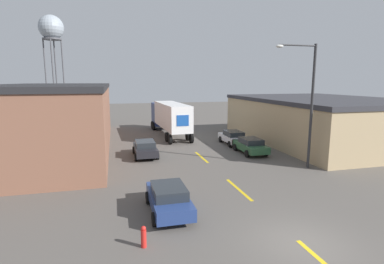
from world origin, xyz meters
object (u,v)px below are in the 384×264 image
(semi_truck, at_px, (169,116))
(parked_car_right_mid, at_px, (250,145))
(street_lamp, at_px, (308,98))
(parked_car_right_far, at_px, (233,137))
(water_tower, at_px, (51,30))
(fire_hydrant, at_px, (144,237))
(parked_car_left_near, at_px, (169,198))
(parked_car_left_far, at_px, (145,148))

(semi_truck, height_order, parked_car_right_mid, semi_truck)
(semi_truck, distance_m, street_lamp, 18.20)
(parked_car_right_far, relative_size, street_lamp, 0.47)
(semi_truck, xyz_separation_m, street_lamp, (7.35, -16.40, 2.92))
(water_tower, height_order, street_lamp, water_tower)
(street_lamp, xyz_separation_m, fire_hydrant, (-12.80, -8.02, -4.85))
(parked_car_right_far, bearing_deg, parked_car_left_near, -123.01)
(semi_truck, bearing_deg, street_lamp, -68.53)
(parked_car_right_mid, relative_size, water_tower, 0.21)
(water_tower, bearing_deg, street_lamp, -63.02)
(semi_truck, xyz_separation_m, parked_car_right_mid, (5.45, -11.12, -1.63))
(parked_car_left_far, relative_size, water_tower, 0.21)
(parked_car_right_far, xyz_separation_m, street_lamp, (1.90, -9.34, 4.55))
(parked_car_right_far, distance_m, fire_hydrant, 20.50)
(semi_truck, relative_size, street_lamp, 1.38)
(parked_car_right_far, height_order, parked_car_left_near, same)
(semi_truck, relative_size, parked_car_right_far, 2.94)
(parked_car_right_mid, bearing_deg, street_lamp, -70.23)
(parked_car_left_far, bearing_deg, parked_car_right_far, 16.83)
(fire_hydrant, bearing_deg, water_tower, 102.40)
(parked_car_right_far, bearing_deg, water_tower, 120.06)
(parked_car_right_mid, height_order, parked_car_left_near, same)
(parked_car_left_far, distance_m, street_lamp, 13.78)
(water_tower, bearing_deg, parked_car_left_near, -75.47)
(semi_truck, bearing_deg, parked_car_right_far, -54.98)
(semi_truck, height_order, parked_car_right_far, semi_truck)
(semi_truck, height_order, parked_car_left_near, semi_truck)
(semi_truck, relative_size, fire_hydrant, 14.04)
(semi_truck, relative_size, parked_car_right_mid, 2.94)
(semi_truck, relative_size, water_tower, 0.63)
(parked_car_right_mid, height_order, water_tower, water_tower)
(parked_car_right_mid, xyz_separation_m, water_tower, (-23.73, 45.06, 16.19))
(parked_car_right_far, distance_m, parked_car_right_mid, 4.06)
(parked_car_right_far, bearing_deg, street_lamp, -78.51)
(semi_truck, distance_m, parked_car_right_mid, 12.49)
(parked_car_left_far, relative_size, parked_car_right_mid, 1.00)
(parked_car_left_far, bearing_deg, parked_car_right_mid, -7.50)
(parked_car_left_far, xyz_separation_m, parked_car_left_near, (0.00, -11.58, 0.00))
(parked_car_left_near, bearing_deg, parked_car_right_mid, 47.86)
(parked_car_left_near, height_order, water_tower, water_tower)
(semi_truck, distance_m, parked_car_left_far, 10.75)
(street_lamp, bearing_deg, water_tower, 116.98)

